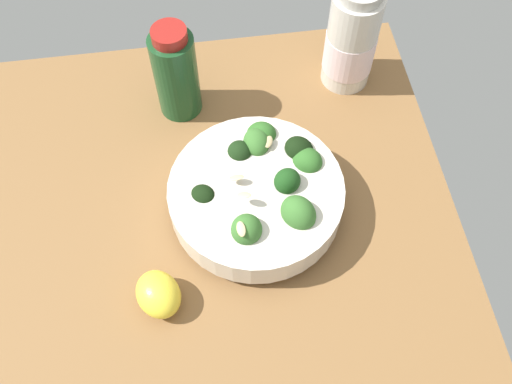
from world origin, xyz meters
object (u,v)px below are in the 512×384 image
at_px(bottle_tall, 176,73).
at_px(bottle_short, 351,41).
at_px(bowl_of_broccoli, 258,192).
at_px(lemon_wedge, 159,294).

bearing_deg(bottle_tall, bottle_short, 4.84).
distance_m(bottle_tall, bottle_short, 0.25).
height_order(bowl_of_broccoli, bottle_short, bottle_short).
bearing_deg(bottle_short, bowl_of_broccoli, -128.36).
height_order(bowl_of_broccoli, lemon_wedge, bowl_of_broccoli).
height_order(lemon_wedge, bottle_tall, bottle_tall).
xyz_separation_m(bottle_tall, bottle_short, (0.24, 0.02, 0.00)).
distance_m(lemon_wedge, bottle_short, 0.43).
bearing_deg(bowl_of_broccoli, lemon_wedge, -140.07).
relative_size(lemon_wedge, bottle_tall, 0.42).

